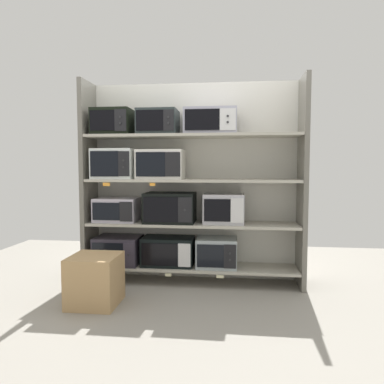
# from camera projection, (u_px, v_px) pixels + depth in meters

# --- Properties ---
(ground) EXTENTS (6.34, 6.00, 0.02)m
(ground) POSITION_uv_depth(u_px,v_px,m) (179.00, 321.00, 3.08)
(ground) COLOR gray
(back_panel) EXTENTS (2.54, 0.04, 2.28)m
(back_panel) POSITION_uv_depth(u_px,v_px,m) (194.00, 181.00, 4.22)
(back_panel) COLOR beige
(back_panel) RESTS_ON ground
(upright_left) EXTENTS (0.05, 0.43, 2.28)m
(upright_left) POSITION_uv_depth(u_px,v_px,m) (89.00, 182.00, 4.12)
(upright_left) COLOR #68645B
(upright_left) RESTS_ON ground
(upright_right) EXTENTS (0.05, 0.43, 2.28)m
(upright_right) POSITION_uv_depth(u_px,v_px,m) (303.00, 183.00, 3.85)
(upright_right) COLOR #68645B
(upright_right) RESTS_ON ground
(shelf_0) EXTENTS (2.34, 0.43, 0.03)m
(shelf_0) POSITION_uv_depth(u_px,v_px,m) (192.00, 267.00, 4.06)
(shelf_0) COLOR #ADA899
(shelf_0) RESTS_ON ground
(microwave_0) EXTENTS (0.51, 0.43, 0.31)m
(microwave_0) POSITION_uv_depth(u_px,v_px,m) (118.00, 250.00, 4.14)
(microwave_0) COLOR #312B37
(microwave_0) RESTS_ON shelf_0
(microwave_1) EXTENTS (0.58, 0.35, 0.32)m
(microwave_1) POSITION_uv_depth(u_px,v_px,m) (168.00, 251.00, 4.07)
(microwave_1) COLOR black
(microwave_1) RESTS_ON shelf_0
(microwave_2) EXTENTS (0.45, 0.38, 0.32)m
(microwave_2) POSITION_uv_depth(u_px,v_px,m) (217.00, 252.00, 4.01)
(microwave_2) COLOR #98A3A7
(microwave_2) RESTS_ON shelf_0
(price_tag_0) EXTENTS (0.06, 0.00, 0.04)m
(price_tag_0) POSITION_uv_depth(u_px,v_px,m) (110.00, 273.00, 3.94)
(price_tag_0) COLOR orange
(price_tag_1) EXTENTS (0.07, 0.00, 0.03)m
(price_tag_1) POSITION_uv_depth(u_px,v_px,m) (168.00, 275.00, 3.87)
(price_tag_1) COLOR beige
(price_tag_2) EXTENTS (0.08, 0.00, 0.03)m
(price_tag_2) POSITION_uv_depth(u_px,v_px,m) (220.00, 277.00, 3.80)
(price_tag_2) COLOR beige
(shelf_1) EXTENTS (2.34, 0.43, 0.03)m
(shelf_1) POSITION_uv_depth(u_px,v_px,m) (192.00, 224.00, 4.02)
(shelf_1) COLOR #ADA899
(microwave_3) EXTENTS (0.48, 0.35, 0.27)m
(microwave_3) POSITION_uv_depth(u_px,v_px,m) (117.00, 210.00, 4.10)
(microwave_3) COLOR #B9B2C3
(microwave_3) RESTS_ON shelf_1
(microwave_4) EXTENTS (0.56, 0.41, 0.34)m
(microwave_4) POSITION_uv_depth(u_px,v_px,m) (170.00, 208.00, 4.03)
(microwave_4) COLOR black
(microwave_4) RESTS_ON shelf_1
(microwave_5) EXTENTS (0.45, 0.33, 0.33)m
(microwave_5) POSITION_uv_depth(u_px,v_px,m) (224.00, 209.00, 3.96)
(microwave_5) COLOR #B4B2BA
(microwave_5) RESTS_ON shelf_1
(shelf_2) EXTENTS (2.34, 0.43, 0.03)m
(shelf_2) POSITION_uv_depth(u_px,v_px,m) (192.00, 180.00, 3.98)
(shelf_2) COLOR #ADA899
(microwave_6) EXTENTS (0.46, 0.42, 0.34)m
(microwave_6) POSITION_uv_depth(u_px,v_px,m) (115.00, 164.00, 4.07)
(microwave_6) COLOR silver
(microwave_6) RESTS_ON shelf_2
(microwave_7) EXTENTS (0.51, 0.38, 0.33)m
(microwave_7) POSITION_uv_depth(u_px,v_px,m) (161.00, 164.00, 4.01)
(microwave_7) COLOR silver
(microwave_7) RESTS_ON shelf_2
(price_tag_3) EXTENTS (0.08, 0.00, 0.04)m
(price_tag_3) POSITION_uv_depth(u_px,v_px,m) (106.00, 184.00, 3.87)
(price_tag_3) COLOR orange
(price_tag_4) EXTENTS (0.06, 0.00, 0.03)m
(price_tag_4) POSITION_uv_depth(u_px,v_px,m) (152.00, 184.00, 3.82)
(price_tag_4) COLOR orange
(shelf_3) EXTENTS (2.34, 0.43, 0.03)m
(shelf_3) POSITION_uv_depth(u_px,v_px,m) (192.00, 136.00, 3.95)
(shelf_3) COLOR #ADA899
(microwave_8) EXTENTS (0.43, 0.40, 0.29)m
(microwave_8) POSITION_uv_depth(u_px,v_px,m) (113.00, 122.00, 4.04)
(microwave_8) COLOR black
(microwave_8) RESTS_ON shelf_3
(microwave_9) EXTENTS (0.43, 0.40, 0.28)m
(microwave_9) POSITION_uv_depth(u_px,v_px,m) (158.00, 122.00, 3.98)
(microwave_9) COLOR #262F2F
(microwave_9) RESTS_ON shelf_3
(microwave_10) EXTENTS (0.57, 0.34, 0.28)m
(microwave_10) POSITION_uv_depth(u_px,v_px,m) (211.00, 121.00, 3.91)
(microwave_10) COLOR #9C9BAC
(microwave_10) RESTS_ON shelf_3
(shipping_carton) EXTENTS (0.45, 0.45, 0.47)m
(shipping_carton) POSITION_uv_depth(u_px,v_px,m) (95.00, 280.00, 3.41)
(shipping_carton) COLOR tan
(shipping_carton) RESTS_ON ground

